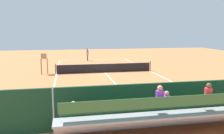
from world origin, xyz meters
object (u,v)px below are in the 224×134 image
(bleacher_stand, at_px, (166,115))
(umpire_chair, at_px, (44,61))
(tennis_ball_near, at_px, (101,62))
(tennis_racket, at_px, (83,61))
(tennis_net, at_px, (105,68))
(courtside_bench, at_px, (201,104))
(tennis_player, at_px, (87,54))
(equipment_bag, at_px, (170,114))
(tennis_ball_far, at_px, (100,63))

(bleacher_stand, height_order, umpire_chair, bleacher_stand)
(tennis_ball_near, bearing_deg, tennis_racket, -29.22)
(tennis_net, relative_size, umpire_chair, 4.81)
(bleacher_stand, relative_size, tennis_racket, 16.53)
(courtside_bench, distance_m, tennis_ball_near, 21.61)
(umpire_chair, relative_size, tennis_racket, 3.90)
(umpire_chair, relative_size, tennis_player, 1.11)
(tennis_net, relative_size, tennis_ball_near, 156.06)
(equipment_bag, xyz_separation_m, tennis_racket, (2.75, -22.93, -0.16))
(tennis_net, relative_size, tennis_player, 5.35)
(tennis_player, bearing_deg, umpire_chair, 61.41)
(bleacher_stand, bearing_deg, tennis_net, -89.75)
(tennis_net, xyz_separation_m, tennis_racket, (1.56, -9.53, -0.49))
(umpire_chair, height_order, equipment_bag, umpire_chair)
(tennis_player, height_order, tennis_ball_far, tennis_player)
(tennis_ball_near, bearing_deg, equipment_bag, 91.05)
(bleacher_stand, bearing_deg, tennis_ball_far, -90.94)
(tennis_ball_near, bearing_deg, umpire_chair, 48.89)
(equipment_bag, height_order, tennis_player, tennis_player)
(tennis_ball_far, bearing_deg, bleacher_stand, 89.06)
(bleacher_stand, bearing_deg, tennis_player, -87.76)
(equipment_bag, bearing_deg, courtside_bench, -176.00)
(tennis_net, height_order, tennis_ball_far, tennis_net)
(equipment_bag, height_order, tennis_ball_near, equipment_bag)
(courtside_bench, xyz_separation_m, tennis_racket, (4.59, -22.80, -0.54))
(umpire_chair, relative_size, tennis_ball_near, 32.42)
(bleacher_stand, xyz_separation_m, courtside_bench, (-2.96, -2.09, -0.38))
(tennis_net, height_order, tennis_racket, tennis_net)
(umpire_chair, relative_size, courtside_bench, 1.19)
(tennis_net, height_order, tennis_ball_near, tennis_net)
(tennis_net, bearing_deg, tennis_ball_far, -93.71)
(bleacher_stand, xyz_separation_m, tennis_ball_near, (-0.72, -23.57, -0.91))
(bleacher_stand, height_order, tennis_ball_near, bleacher_stand)
(bleacher_stand, xyz_separation_m, tennis_player, (0.99, -25.25, 0.07))
(tennis_net, bearing_deg, bleacher_stand, 90.25)
(courtside_bench, relative_size, tennis_racket, 3.28)
(equipment_bag, bearing_deg, tennis_racket, -83.15)
(tennis_racket, bearing_deg, courtside_bench, 101.38)
(umpire_chair, height_order, courtside_bench, umpire_chair)
(tennis_net, xyz_separation_m, courtside_bench, (-3.02, 13.27, 0.06))
(tennis_racket, height_order, tennis_ball_near, tennis_ball_near)
(courtside_bench, bearing_deg, tennis_racket, -78.62)
(tennis_net, relative_size, courtside_bench, 5.72)
(tennis_net, relative_size, tennis_racket, 18.79)
(tennis_racket, relative_size, tennis_ball_near, 8.30)
(umpire_chair, xyz_separation_m, tennis_racket, (-4.64, -9.33, -1.30))
(courtside_bench, relative_size, equipment_bag, 2.00)
(equipment_bag, distance_m, tennis_ball_near, 21.62)
(tennis_racket, xyz_separation_m, tennis_ball_near, (-2.36, 1.32, 0.02))
(equipment_bag, height_order, tennis_racket, equipment_bag)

